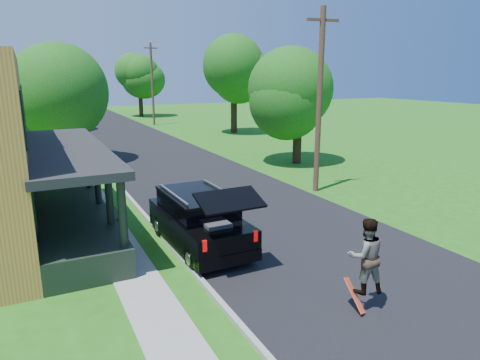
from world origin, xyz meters
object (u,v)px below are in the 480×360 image
tree_right_near (298,89)px  utility_pole_near (319,100)px  black_suv (199,220)px  skateboarder (366,256)px

tree_right_near → utility_pole_near: utility_pole_near is taller
tree_right_near → black_suv: bearing=-136.1°
skateboarder → tree_right_near: bearing=-102.1°
black_suv → skateboarder: bearing=-69.6°
skateboarder → black_suv: bearing=-52.2°
black_suv → skateboarder: size_ratio=2.80×
black_suv → utility_pole_near: bearing=26.5°
skateboarder → tree_right_near: tree_right_near is taller
black_suv → skateboarder: black_suv is taller
skateboarder → tree_right_near: size_ratio=0.25×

